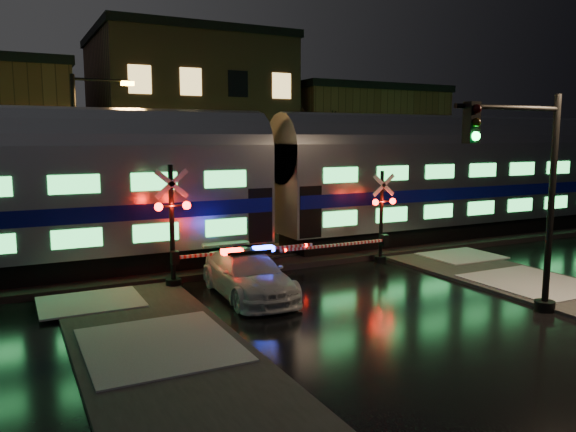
{
  "coord_description": "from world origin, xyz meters",
  "views": [
    {
      "loc": [
        -9.58,
        -16.0,
        5.09
      ],
      "look_at": [
        -0.24,
        2.5,
        2.2
      ],
      "focal_mm": 35.0,
      "sensor_mm": 36.0,
      "label": 1
    }
  ],
  "objects_px": {
    "police_car": "(248,274)",
    "crossing_signal_right": "(375,227)",
    "traffic_light": "(529,200)",
    "crossing_signal_left": "(183,237)",
    "streetlight": "(83,154)"
  },
  "relations": [
    {
      "from": "police_car",
      "to": "traffic_light",
      "type": "distance_m",
      "value": 8.69
    },
    {
      "from": "police_car",
      "to": "crossing_signal_left",
      "type": "height_order",
      "value": "crossing_signal_left"
    },
    {
      "from": "police_car",
      "to": "traffic_light",
      "type": "height_order",
      "value": "traffic_light"
    },
    {
      "from": "crossing_signal_right",
      "to": "crossing_signal_left",
      "type": "xyz_separation_m",
      "value": [
        -7.9,
        0.01,
        0.19
      ]
    },
    {
      "from": "police_car",
      "to": "crossing_signal_left",
      "type": "xyz_separation_m",
      "value": [
        -1.55,
        1.97,
        1.02
      ]
    },
    {
      "from": "police_car",
      "to": "traffic_light",
      "type": "xyz_separation_m",
      "value": [
        6.22,
        -5.47,
        2.63
      ]
    },
    {
      "from": "crossing_signal_left",
      "to": "traffic_light",
      "type": "relative_size",
      "value": 0.94
    },
    {
      "from": "police_car",
      "to": "crossing_signal_left",
      "type": "relative_size",
      "value": 0.85
    },
    {
      "from": "police_car",
      "to": "crossing_signal_right",
      "type": "relative_size",
      "value": 0.94
    },
    {
      "from": "traffic_light",
      "to": "crossing_signal_right",
      "type": "bearing_deg",
      "value": 95.99
    },
    {
      "from": "crossing_signal_right",
      "to": "streetlight",
      "type": "distance_m",
      "value": 12.53
    },
    {
      "from": "traffic_light",
      "to": "police_car",
      "type": "bearing_deg",
      "value": 145.73
    },
    {
      "from": "police_car",
      "to": "crossing_signal_left",
      "type": "distance_m",
      "value": 2.7
    },
    {
      "from": "streetlight",
      "to": "police_car",
      "type": "bearing_deg",
      "value": -66.1
    },
    {
      "from": "police_car",
      "to": "crossing_signal_left",
      "type": "bearing_deg",
      "value": 130.65
    }
  ]
}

